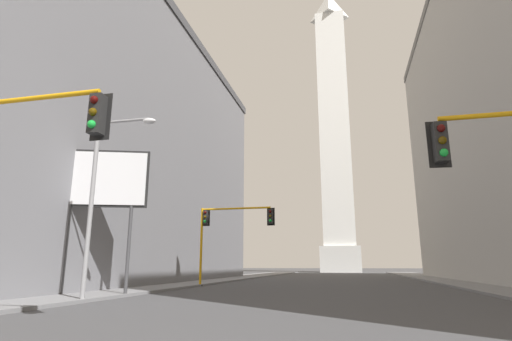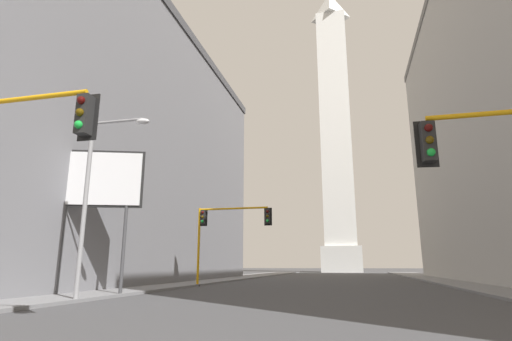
# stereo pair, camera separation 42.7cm
# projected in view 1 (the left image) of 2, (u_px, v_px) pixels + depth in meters

# --- Properties ---
(sidewalk_left) EXTENTS (5.00, 104.70, 0.15)m
(sidewalk_left) POSITION_uv_depth(u_px,v_px,m) (194.00, 282.00, 34.68)
(sidewalk_left) COLOR slate
(sidewalk_left) RESTS_ON ground_plane
(sidewalk_right) EXTENTS (5.00, 104.70, 0.15)m
(sidewalk_right) POSITION_uv_depth(u_px,v_px,m) (480.00, 285.00, 29.70)
(sidewalk_right) COLOR slate
(sidewalk_right) RESTS_ON ground_plane
(building_left) EXTENTS (27.45, 46.53, 23.86)m
(building_left) POSITION_uv_depth(u_px,v_px,m) (36.00, 148.00, 36.50)
(building_left) COLOR slate
(building_left) RESTS_ON ground_plane
(obelisk) EXTENTS (8.45, 8.45, 68.32)m
(obelisk) POSITION_uv_depth(u_px,v_px,m) (335.00, 127.00, 92.68)
(obelisk) COLOR silver
(obelisk) RESTS_ON ground_plane
(traffic_light_mid_left) EXTENTS (5.87, 0.51, 5.83)m
(traffic_light_mid_left) POSITION_uv_depth(u_px,v_px,m) (226.00, 225.00, 30.20)
(traffic_light_mid_left) COLOR orange
(traffic_light_mid_left) RESTS_ON ground_plane
(street_lamp) EXTENTS (2.99, 0.36, 8.14)m
(street_lamp) POSITION_uv_depth(u_px,v_px,m) (102.00, 185.00, 17.81)
(street_lamp) COLOR gray
(street_lamp) RESTS_ON ground_plane
(billboard_sign) EXTENTS (4.42, 1.69, 7.55)m
(billboard_sign) POSITION_uv_depth(u_px,v_px,m) (103.00, 182.00, 21.05)
(billboard_sign) COLOR #3F3F42
(billboard_sign) RESTS_ON ground_plane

